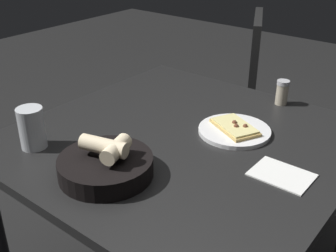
{
  "coord_description": "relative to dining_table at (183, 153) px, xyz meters",
  "views": [
    {
      "loc": [
        0.7,
        -0.95,
        1.36
      ],
      "look_at": [
        -0.08,
        0.02,
        0.73
      ],
      "focal_mm": 44.93,
      "sensor_mm": 36.0,
      "label": 1
    }
  ],
  "objects": [
    {
      "name": "dining_table",
      "position": [
        0.0,
        0.0,
        0.0
      ],
      "size": [
        1.01,
        1.01,
        0.72
      ],
      "color": "black",
      "rests_on": "ground"
    },
    {
      "name": "pizza_plate",
      "position": [
        0.11,
        0.13,
        0.07
      ],
      "size": [
        0.23,
        0.23,
        0.04
      ],
      "color": "white",
      "rests_on": "dining_table"
    },
    {
      "name": "bread_basket",
      "position": [
        -0.03,
        -0.31,
        0.09
      ],
      "size": [
        0.26,
        0.26,
        0.11
      ],
      "color": "black",
      "rests_on": "dining_table"
    },
    {
      "name": "beer_glass",
      "position": [
        -0.32,
        -0.33,
        0.12
      ],
      "size": [
        0.08,
        0.08,
        0.13
      ],
      "color": "silver",
      "rests_on": "dining_table"
    },
    {
      "name": "pepper_shaker",
      "position": [
        0.13,
        0.44,
        0.1
      ],
      "size": [
        0.05,
        0.05,
        0.09
      ],
      "color": "#BFB299",
      "rests_on": "dining_table"
    },
    {
      "name": "napkin",
      "position": [
        0.34,
        -0.01,
        0.06
      ],
      "size": [
        0.16,
        0.12,
        0.0
      ],
      "color": "white",
      "rests_on": "dining_table"
    },
    {
      "name": "chair_far",
      "position": [
        -0.31,
        0.82,
        -0.14
      ],
      "size": [
        0.59,
        0.59,
        0.93
      ],
      "color": "#242424",
      "rests_on": "ground"
    }
  ]
}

